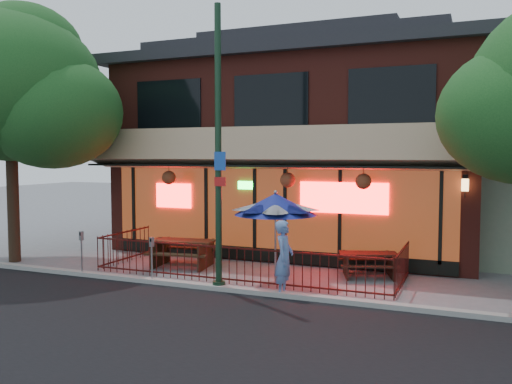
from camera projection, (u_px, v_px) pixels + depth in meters
ground at (226, 286)px, 13.89m from camera, size 80.00×80.00×0.00m
asphalt_street at (58, 372)px, 8.35m from camera, size 80.00×11.00×0.00m
curb at (217, 288)px, 13.42m from camera, size 80.00×0.25×0.12m
restaurant_building at (308, 134)px, 20.15m from camera, size 12.96×9.49×8.05m
patio_fence at (234, 258)px, 14.30m from camera, size 8.44×2.62×1.00m
street_light at (218, 163)px, 13.29m from camera, size 0.43×0.32×7.00m
street_tree_left at (13, 79)px, 16.69m from camera, size 5.60×5.60×8.05m
picnic_table_left at (183, 249)px, 16.20m from camera, size 2.08×1.71×0.81m
picnic_table_right at (368, 261)px, 14.86m from camera, size 1.86×1.63×0.67m
patio_umbrella at (276, 204)px, 13.97m from camera, size 2.13×2.13×2.44m
pedestrian at (284, 258)px, 12.85m from camera, size 0.48×0.69×1.80m
parking_meter_near at (152, 252)px, 14.11m from camera, size 0.13×0.12×1.21m
parking_meter_far at (81, 245)px, 14.99m from camera, size 0.14×0.13×1.24m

